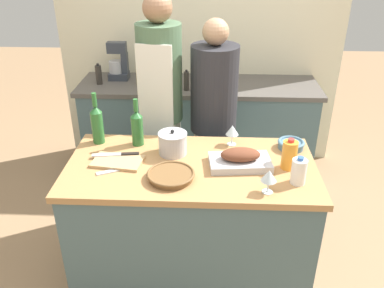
% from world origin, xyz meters
% --- Properties ---
extents(ground_plane, '(12.00, 12.00, 0.00)m').
position_xyz_m(ground_plane, '(0.00, 0.00, 0.00)').
color(ground_plane, '#9E7A56').
extents(kitchen_island, '(1.50, 0.75, 0.88)m').
position_xyz_m(kitchen_island, '(0.00, 0.00, 0.44)').
color(kitchen_island, '#4C666B').
rests_on(kitchen_island, ground_plane).
extents(back_counter, '(2.16, 0.60, 0.90)m').
position_xyz_m(back_counter, '(0.00, 1.39, 0.45)').
color(back_counter, '#4C666B').
rests_on(back_counter, ground_plane).
extents(back_wall, '(2.66, 0.10, 2.55)m').
position_xyz_m(back_wall, '(0.00, 1.74, 1.27)').
color(back_wall, beige).
rests_on(back_wall, ground_plane).
extents(roasting_pan, '(0.38, 0.25, 0.11)m').
position_xyz_m(roasting_pan, '(0.29, -0.00, 0.92)').
color(roasting_pan, '#BCBCC1').
rests_on(roasting_pan, kitchen_island).
extents(wicker_basket, '(0.27, 0.27, 0.04)m').
position_xyz_m(wicker_basket, '(-0.11, -0.16, 0.90)').
color(wicker_basket, brown).
rests_on(wicker_basket, kitchen_island).
extents(cutting_board, '(0.32, 0.22, 0.02)m').
position_xyz_m(cutting_board, '(-0.44, 0.00, 0.89)').
color(cutting_board, tan).
rests_on(cutting_board, kitchen_island).
extents(stock_pot, '(0.18, 0.18, 0.16)m').
position_xyz_m(stock_pot, '(-0.12, 0.14, 0.95)').
color(stock_pot, '#B7B7BC').
rests_on(stock_pot, kitchen_island).
extents(mixing_bowl, '(0.17, 0.17, 0.05)m').
position_xyz_m(mixing_bowl, '(0.63, 0.23, 0.91)').
color(mixing_bowl, slate).
rests_on(mixing_bowl, kitchen_island).
extents(juice_jug, '(0.09, 0.09, 0.19)m').
position_xyz_m(juice_jug, '(0.57, -0.01, 0.97)').
color(juice_jug, orange).
rests_on(juice_jug, kitchen_island).
extents(milk_jug, '(0.08, 0.08, 0.16)m').
position_xyz_m(milk_jug, '(0.60, -0.17, 0.95)').
color(milk_jug, white).
rests_on(milk_jug, kitchen_island).
extents(wine_bottle_green, '(0.08, 0.08, 0.32)m').
position_xyz_m(wine_bottle_green, '(-0.36, 0.25, 1.00)').
color(wine_bottle_green, '#28662D').
rests_on(wine_bottle_green, kitchen_island).
extents(wine_bottle_dark, '(0.08, 0.08, 0.35)m').
position_xyz_m(wine_bottle_dark, '(-0.62, 0.26, 1.02)').
color(wine_bottle_dark, '#28662D').
rests_on(wine_bottle_dark, kitchen_island).
extents(wine_glass_left, '(0.08, 0.08, 0.14)m').
position_xyz_m(wine_glass_left, '(0.25, 0.27, 0.98)').
color(wine_glass_left, silver).
rests_on(wine_glass_left, kitchen_island).
extents(wine_glass_right, '(0.08, 0.08, 0.14)m').
position_xyz_m(wine_glass_right, '(0.42, -0.27, 0.98)').
color(wine_glass_right, silver).
rests_on(wine_glass_right, kitchen_island).
extents(knife_chef, '(0.29, 0.07, 0.01)m').
position_xyz_m(knife_chef, '(-0.46, 0.07, 0.90)').
color(knife_chef, '#B7B7BC').
rests_on(knife_chef, cutting_board).
extents(knife_paring, '(0.21, 0.12, 0.01)m').
position_xyz_m(knife_paring, '(-0.44, -0.09, 0.88)').
color(knife_paring, '#B7B7BC').
rests_on(knife_paring, kitchen_island).
extents(stand_mixer, '(0.18, 0.14, 0.34)m').
position_xyz_m(stand_mixer, '(-0.74, 1.49, 1.04)').
color(stand_mixer, '#333842').
rests_on(stand_mixer, back_counter).
extents(condiment_bottle_tall, '(0.05, 0.05, 0.18)m').
position_xyz_m(condiment_bottle_tall, '(-0.10, 1.22, 0.98)').
color(condiment_bottle_tall, '#332D28').
rests_on(condiment_bottle_tall, back_counter).
extents(condiment_bottle_short, '(0.06, 0.06, 0.19)m').
position_xyz_m(condiment_bottle_short, '(-0.89, 1.35, 0.99)').
color(condiment_bottle_short, '#332D28').
rests_on(condiment_bottle_short, back_counter).
extents(condiment_bottle_extra, '(0.06, 0.06, 0.17)m').
position_xyz_m(condiment_bottle_extra, '(-0.52, 1.34, 0.98)').
color(condiment_bottle_extra, '#B28E2D').
rests_on(condiment_bottle_extra, back_counter).
extents(person_cook_aproned, '(0.32, 0.34, 1.77)m').
position_xyz_m(person_cook_aproned, '(-0.26, 0.73, 0.99)').
color(person_cook_aproned, beige).
rests_on(person_cook_aproned, ground_plane).
extents(person_cook_guest, '(0.35, 0.35, 1.60)m').
position_xyz_m(person_cook_guest, '(0.13, 0.73, 0.88)').
color(person_cook_guest, beige).
rests_on(person_cook_guest, ground_plane).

